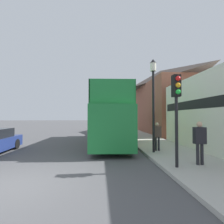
{
  "coord_description": "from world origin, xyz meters",
  "views": [
    {
      "loc": [
        2.55,
        -5.46,
        2.08
      ],
      "look_at": [
        3.39,
        6.79,
        2.4
      ],
      "focal_mm": 28.0,
      "sensor_mm": 36.0,
      "label": 1
    }
  ],
  "objects": [
    {
      "name": "lamp_post_nearest",
      "position": [
        5.48,
        3.94,
        3.64
      ],
      "size": [
        0.35,
        0.35,
        5.13
      ],
      "color": "black",
      "rests_on": "sidewalk"
    },
    {
      "name": "pedestrian_second",
      "position": [
        5.82,
        4.34,
        1.1
      ],
      "size": [
        0.42,
        0.23,
        1.6
      ],
      "color": "#232328",
      "rests_on": "sidewalk"
    },
    {
      "name": "tour_bus",
      "position": [
        3.37,
        8.33,
        1.77
      ],
      "size": [
        2.82,
        10.62,
        4.01
      ],
      "rotation": [
        0.0,
        0.0,
        -0.04
      ],
      "color": "#1E7A38",
      "rests_on": "ground_plane"
    },
    {
      "name": "traffic_signal",
      "position": [
        5.5,
        1.08,
        2.75
      ],
      "size": [
        0.28,
        0.42,
        3.56
      ],
      "color": "black",
      "rests_on": "sidewalk"
    },
    {
      "name": "parked_car_ahead_of_bus",
      "position": [
        3.85,
        17.28,
        0.7
      ],
      "size": [
        1.8,
        4.0,
        1.51
      ],
      "rotation": [
        0.0,
        0.0,
        0.0
      ],
      "color": "black",
      "rests_on": "ground_plane"
    },
    {
      "name": "pedestrian_nearest",
      "position": [
        6.58,
        1.37,
        1.19
      ],
      "size": [
        0.46,
        0.25,
        1.75
      ],
      "color": "#232328",
      "rests_on": "sidewalk"
    },
    {
      "name": "lamp_post_second",
      "position": [
        5.65,
        12.68,
        3.38
      ],
      "size": [
        0.35,
        0.35,
        4.7
      ],
      "color": "black",
      "rests_on": "sidewalk"
    },
    {
      "name": "ground_plane",
      "position": [
        0.0,
        21.0,
        0.0
      ],
      "size": [
        144.0,
        144.0,
        0.0
      ],
      "primitive_type": "plane",
      "color": "#4C4C4F"
    },
    {
      "name": "brick_terrace_rear",
      "position": [
        11.12,
        18.7,
        4.31
      ],
      "size": [
        6.0,
        17.58,
        8.61
      ],
      "color": "#935642",
      "rests_on": "ground_plane"
    },
    {
      "name": "sidewalk",
      "position": [
        6.54,
        18.0,
        0.07
      ],
      "size": [
        3.15,
        108.0,
        0.14
      ],
      "color": "#ADAAA3",
      "rests_on": "ground_plane"
    }
  ]
}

